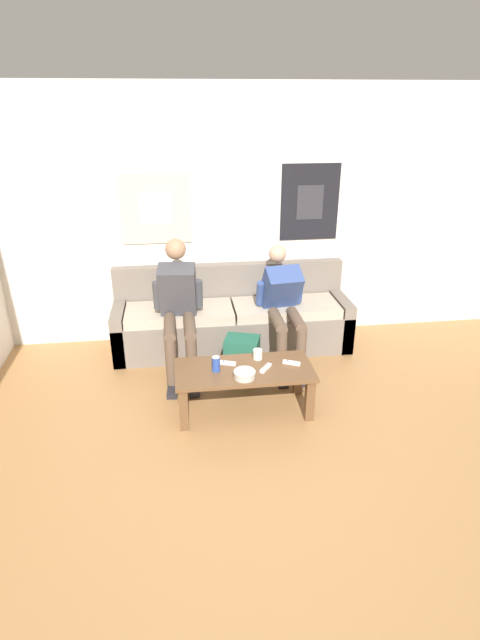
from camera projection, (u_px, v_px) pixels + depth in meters
ground_plane at (263, 492)px, 3.31m from camera, size 18.00×18.00×0.00m
wall_back at (223, 219)px, 5.05m from camera, size 10.00×0.07×2.55m
couch at (232, 321)px, 5.15m from camera, size 2.39×0.67×0.82m
coffee_table at (244, 376)px, 4.06m from camera, size 1.12×0.51×0.39m
person_seated_adult at (178, 304)px, 4.62m from camera, size 0.47×0.93×1.21m
person_seated_teen at (283, 303)px, 4.80m from camera, size 0.47×1.01×1.07m
backpack at (242, 359)px, 4.60m from camera, size 0.36×0.33×0.40m
ceramic_bowl at (245, 374)px, 3.88m from camera, size 0.18×0.18×0.06m
pillar_candle at (258, 354)px, 4.16m from camera, size 0.08×0.08×0.10m
drink_can_blue at (216, 364)px, 3.97m from camera, size 0.07×0.07×0.12m
game_controller_near_left at (292, 363)px, 4.09m from camera, size 0.14×0.09×0.03m
game_controller_near_right at (227, 363)px, 4.09m from camera, size 0.15×0.08×0.03m
game_controller_far_center at (266, 368)px, 4.01m from camera, size 0.11×0.13×0.03m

